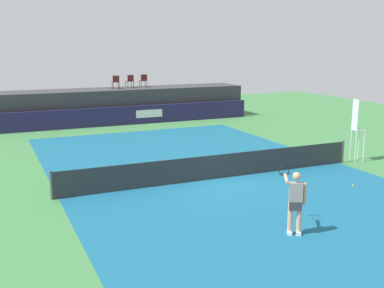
{
  "coord_description": "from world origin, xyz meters",
  "views": [
    {
      "loc": [
        -8.0,
        -15.65,
        5.11
      ],
      "look_at": [
        -0.16,
        2.0,
        1.0
      ],
      "focal_mm": 43.89,
      "sensor_mm": 36.0,
      "label": 1
    }
  ],
  "objects_px": {
    "spectator_chair_far_left": "(116,81)",
    "net_post_far": "(343,152)",
    "tennis_player": "(295,201)",
    "spectator_chair_center": "(143,80)",
    "net_post_near": "(51,185)",
    "spectator_chair_left": "(130,81)",
    "umpire_chair": "(356,126)",
    "tennis_ball": "(353,186)"
  },
  "relations": [
    {
      "from": "spectator_chair_far_left",
      "to": "spectator_chair_left",
      "type": "height_order",
      "value": "same"
    },
    {
      "from": "spectator_chair_far_left",
      "to": "tennis_ball",
      "type": "xyz_separation_m",
      "value": [
        3.99,
        -18.06,
        -2.66
      ]
    },
    {
      "from": "net_post_near",
      "to": "tennis_player",
      "type": "xyz_separation_m",
      "value": [
        5.67,
        -5.72,
        0.46
      ]
    },
    {
      "from": "umpire_chair",
      "to": "tennis_player",
      "type": "bearing_deg",
      "value": -142.3
    },
    {
      "from": "spectator_chair_far_left",
      "to": "spectator_chair_center",
      "type": "distance_m",
      "value": 2.11
    },
    {
      "from": "spectator_chair_far_left",
      "to": "tennis_ball",
      "type": "distance_m",
      "value": 18.69
    },
    {
      "from": "spectator_chair_left",
      "to": "spectator_chair_center",
      "type": "height_order",
      "value": "same"
    },
    {
      "from": "umpire_chair",
      "to": "net_post_far",
      "type": "height_order",
      "value": "umpire_chair"
    },
    {
      "from": "umpire_chair",
      "to": "tennis_ball",
      "type": "distance_m",
      "value": 4.39
    },
    {
      "from": "net_post_far",
      "to": "tennis_player",
      "type": "bearing_deg",
      "value": -139.63
    },
    {
      "from": "spectator_chair_left",
      "to": "tennis_player",
      "type": "xyz_separation_m",
      "value": [
        -1.67,
        -21.06,
        -1.73
      ]
    },
    {
      "from": "spectator_chair_far_left",
      "to": "net_post_far",
      "type": "height_order",
      "value": "spectator_chair_far_left"
    },
    {
      "from": "spectator_chair_left",
      "to": "net_post_far",
      "type": "relative_size",
      "value": 0.89
    },
    {
      "from": "spectator_chair_center",
      "to": "net_post_near",
      "type": "xyz_separation_m",
      "value": [
        -8.36,
        -15.49,
        -2.19
      ]
    },
    {
      "from": "spectator_chair_far_left",
      "to": "umpire_chair",
      "type": "distance_m",
      "value": 16.57
    },
    {
      "from": "spectator_chair_far_left",
      "to": "umpire_chair",
      "type": "height_order",
      "value": "spectator_chair_far_left"
    },
    {
      "from": "spectator_chair_center",
      "to": "umpire_chair",
      "type": "height_order",
      "value": "spectator_chair_center"
    },
    {
      "from": "spectator_chair_far_left",
      "to": "spectator_chair_left",
      "type": "bearing_deg",
      "value": 13.75
    },
    {
      "from": "umpire_chair",
      "to": "tennis_player",
      "type": "xyz_separation_m",
      "value": [
        -7.42,
        -5.74,
        -0.63
      ]
    },
    {
      "from": "spectator_chair_far_left",
      "to": "spectator_chair_center",
      "type": "xyz_separation_m",
      "value": [
        2.07,
        0.41,
        0.0
      ]
    },
    {
      "from": "spectator_chair_left",
      "to": "umpire_chair",
      "type": "height_order",
      "value": "spectator_chair_left"
    },
    {
      "from": "spectator_chair_left",
      "to": "umpire_chair",
      "type": "distance_m",
      "value": 16.4
    },
    {
      "from": "spectator_chair_center",
      "to": "tennis_ball",
      "type": "xyz_separation_m",
      "value": [
        1.92,
        -18.47,
        -2.66
      ]
    },
    {
      "from": "spectator_chair_center",
      "to": "net_post_near",
      "type": "distance_m",
      "value": 17.74
    },
    {
      "from": "spectator_chair_far_left",
      "to": "spectator_chair_center",
      "type": "height_order",
      "value": "same"
    },
    {
      "from": "net_post_near",
      "to": "net_post_far",
      "type": "distance_m",
      "value": 12.4
    },
    {
      "from": "spectator_chair_far_left",
      "to": "net_post_far",
      "type": "relative_size",
      "value": 0.89
    },
    {
      "from": "spectator_chair_far_left",
      "to": "tennis_player",
      "type": "relative_size",
      "value": 0.5
    },
    {
      "from": "spectator_chair_far_left",
      "to": "net_post_near",
      "type": "xyz_separation_m",
      "value": [
        -6.29,
        -15.08,
        -2.19
      ]
    },
    {
      "from": "spectator_chair_left",
      "to": "umpire_chair",
      "type": "relative_size",
      "value": 0.32
    },
    {
      "from": "spectator_chair_left",
      "to": "tennis_ball",
      "type": "distance_m",
      "value": 18.74
    },
    {
      "from": "tennis_player",
      "to": "umpire_chair",
      "type": "bearing_deg",
      "value": 37.7
    },
    {
      "from": "net_post_far",
      "to": "umpire_chair",
      "type": "bearing_deg",
      "value": 1.59
    },
    {
      "from": "tennis_player",
      "to": "tennis_ball",
      "type": "bearing_deg",
      "value": 30.73
    },
    {
      "from": "spectator_chair_center",
      "to": "tennis_player",
      "type": "xyz_separation_m",
      "value": [
        -2.68,
        -21.21,
        -1.73
      ]
    },
    {
      "from": "spectator_chair_far_left",
      "to": "tennis_player",
      "type": "distance_m",
      "value": 20.88
    },
    {
      "from": "spectator_chair_left",
      "to": "tennis_player",
      "type": "bearing_deg",
      "value": -94.54
    },
    {
      "from": "spectator_chair_left",
      "to": "spectator_chair_center",
      "type": "xyz_separation_m",
      "value": [
        1.01,
        0.15,
        0.0
      ]
    },
    {
      "from": "umpire_chair",
      "to": "spectator_chair_left",
      "type": "bearing_deg",
      "value": 110.58
    },
    {
      "from": "spectator_chair_far_left",
      "to": "tennis_ball",
      "type": "height_order",
      "value": "spectator_chair_far_left"
    },
    {
      "from": "spectator_chair_far_left",
      "to": "net_post_far",
      "type": "bearing_deg",
      "value": -67.94
    },
    {
      "from": "spectator_chair_center",
      "to": "tennis_player",
      "type": "distance_m",
      "value": 21.45
    }
  ]
}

